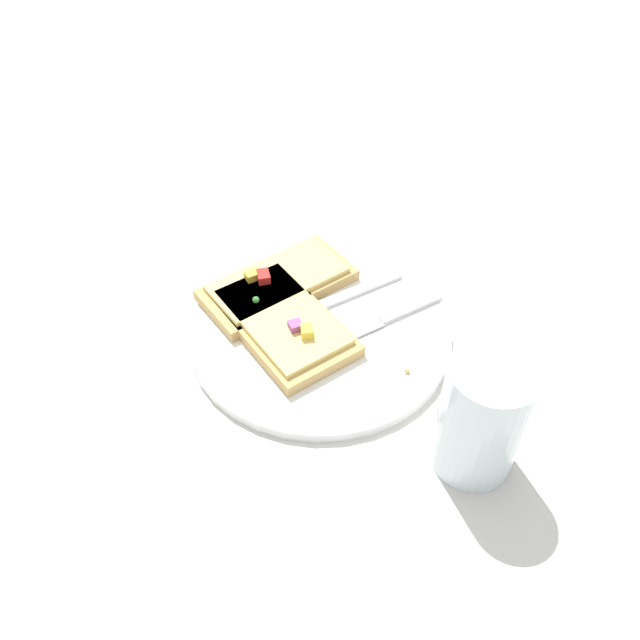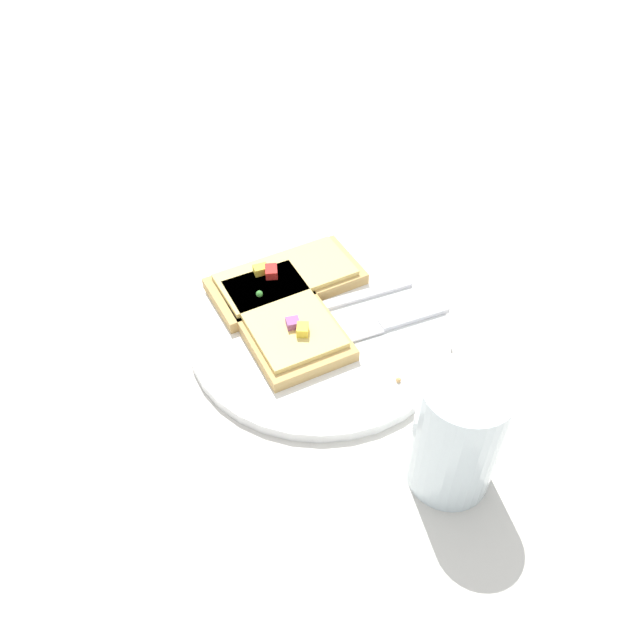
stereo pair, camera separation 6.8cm
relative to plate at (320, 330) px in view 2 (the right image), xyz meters
The scene contains 8 objects.
ground_plane 0.01m from the plate, ahead, with size 4.00×4.00×0.00m, color beige.
plate is the anchor object (origin of this frame).
fork 0.03m from the plate, 129.78° to the right, with size 0.20×0.10×0.01m.
knife 0.06m from the plate, 129.44° to the left, with size 0.21×0.10×0.01m.
pizza_slice_main 0.04m from the plate, 51.20° to the right, with size 0.15×0.19×0.03m.
pizza_slice_corner 0.08m from the plate, 104.53° to the right, with size 0.19×0.13×0.03m.
crumb_scatter 0.06m from the plate, 127.81° to the right, with size 0.05×0.21×0.01m.
drinking_glass 0.22m from the plate, 77.68° to the left, with size 0.08×0.08×0.12m.
Camera 2 is at (0.34, 0.34, 0.50)m, focal length 35.00 mm.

